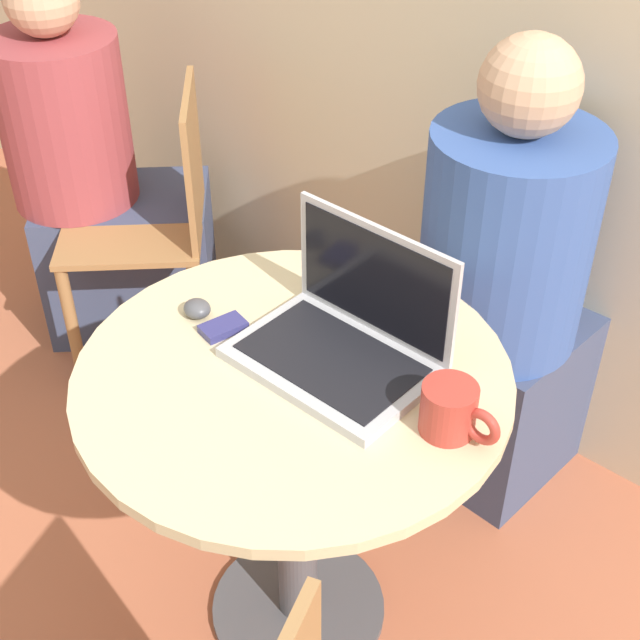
# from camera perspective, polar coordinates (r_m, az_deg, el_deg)

# --- Properties ---
(ground_plane) EXTENTS (12.00, 12.00, 0.00)m
(ground_plane) POSITION_cam_1_polar(r_m,az_deg,el_deg) (2.18, -1.38, -18.01)
(ground_plane) COLOR #B26042
(round_table) EXTENTS (0.81, 0.81, 0.73)m
(round_table) POSITION_cam_1_polar(r_m,az_deg,el_deg) (1.75, -1.65, -7.71)
(round_table) COLOR #4C4C51
(round_table) RESTS_ON ground_plane
(laptop) EXTENTS (0.36, 0.25, 0.25)m
(laptop) POSITION_cam_1_polar(r_m,az_deg,el_deg) (1.63, 1.65, -0.96)
(laptop) COLOR #B7B7BC
(laptop) RESTS_ON round_table
(cell_phone) EXTENTS (0.07, 0.10, 0.02)m
(cell_phone) POSITION_cam_1_polar(r_m,az_deg,el_deg) (1.73, -6.10, -0.40)
(cell_phone) COLOR navy
(cell_phone) RESTS_ON round_table
(computer_mouse) EXTENTS (0.06, 0.05, 0.04)m
(computer_mouse) POSITION_cam_1_polar(r_m,az_deg,el_deg) (1.76, -7.98, 0.66)
(computer_mouse) COLOR #4C4C51
(computer_mouse) RESTS_ON round_table
(coffee_cup) EXTENTS (0.15, 0.10, 0.09)m
(coffee_cup) POSITION_cam_1_polar(r_m,az_deg,el_deg) (1.50, 8.40, -5.74)
(coffee_cup) COLOR #B2382D
(coffee_cup) RESTS_ON round_table
(person_seated) EXTENTS (0.40, 0.60, 1.20)m
(person_seated) POSITION_cam_1_polar(r_m,az_deg,el_deg) (2.23, 12.11, 0.59)
(person_seated) COLOR #3D4766
(person_seated) RESTS_ON ground_plane
(chair_background) EXTENTS (0.57, 0.57, 0.86)m
(chair_background) POSITION_cam_1_polar(r_m,az_deg,el_deg) (2.61, -10.52, 5.90)
(chair_background) COLOR #9E7042
(chair_background) RESTS_ON ground_plane
(person_background) EXTENTS (0.61, 0.60, 1.15)m
(person_background) POSITION_cam_1_polar(r_m,az_deg,el_deg) (2.78, -13.87, 7.95)
(person_background) COLOR #3D4766
(person_background) RESTS_ON ground_plane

